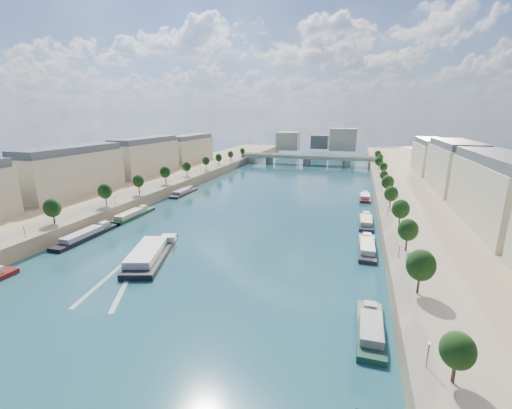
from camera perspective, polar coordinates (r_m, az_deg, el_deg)
The scene contains 17 objects.
ground at distance 153.43m, azimuth 0.59°, elevation -0.55°, with size 700.00×700.00×0.00m, color #0D2939.
quay_left at distance 185.50m, azimuth -21.32°, elevation 1.92°, with size 44.00×520.00×5.00m, color #9E8460.
quay_right at distance 150.50m, azimuth 27.98°, elevation -1.64°, with size 44.00×520.00×5.00m, color #9E8460.
pave_left at distance 176.24m, azimuth -17.53°, elevation 2.47°, with size 14.00×520.00×0.10m, color gray.
pave_right at distance 147.48m, azimuth 22.40°, elevation -0.29°, with size 14.00×520.00×0.10m, color gray.
trees_left at distance 175.76m, azimuth -16.76°, elevation 4.30°, with size 4.80×268.80×8.26m.
trees_right at distance 155.82m, azimuth 21.54°, elevation 2.61°, with size 4.80×268.80×8.26m.
lamps_left at distance 165.14m, azimuth -18.22°, elevation 2.59°, with size 0.36×200.36×4.28m.
lamps_right at distance 151.28m, azimuth 20.64°, elevation 1.31°, with size 0.36×200.36×4.28m.
buildings_left at distance 200.51m, azimuth -22.57°, elevation 6.76°, with size 16.00×226.00×23.20m.
buildings_right at distance 162.23m, azimuth 32.29°, elevation 3.95°, with size 16.00×226.00×23.20m.
skyline at distance 364.63m, azimuth 10.84°, elevation 10.45°, with size 79.00×42.00×22.00m.
bridge at distance 289.68m, azimuth 8.48°, elevation 7.59°, with size 112.00×12.00×8.15m.
tour_barge at distance 105.66m, azimuth -17.04°, elevation -7.76°, with size 17.60×32.11×4.19m.
wake at distance 94.21m, azimuth -22.59°, elevation -11.93°, with size 15.20×25.80×0.04m.
moored_barges_left at distance 127.67m, azimuth -27.30°, elevation -5.06°, with size 5.00×158.13×3.60m.
moored_barges_right at distance 105.43m, azimuth 18.08°, elevation -8.12°, with size 5.00×162.12×3.60m.
Camera 1 is at (40.83, -42.23, 40.56)m, focal length 24.00 mm.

